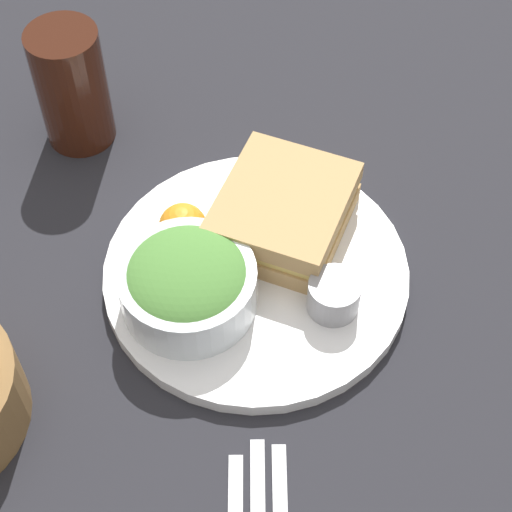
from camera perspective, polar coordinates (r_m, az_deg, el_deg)
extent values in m
plane|color=#232328|center=(0.82, 0.00, -1.47)|extent=(4.00, 4.00, 0.00)
cylinder|color=white|center=(0.82, 0.00, -1.16)|extent=(0.29, 0.29, 0.02)
cube|color=tan|center=(0.83, 1.82, 2.32)|extent=(0.16, 0.15, 0.02)
cube|color=#E5C666|center=(0.82, 1.84, 2.98)|extent=(0.16, 0.15, 0.01)
cube|color=tan|center=(0.81, 1.87, 3.66)|extent=(0.16, 0.15, 0.02)
cylinder|color=white|center=(0.77, -4.55, -2.09)|extent=(0.12, 0.12, 0.05)
ellipsoid|color=#4C8438|center=(0.76, -4.63, -1.44)|extent=(0.11, 0.11, 0.04)
cylinder|color=#99999E|center=(0.77, 5.20, -2.64)|extent=(0.05, 0.05, 0.03)
sphere|color=orange|center=(0.81, -4.89, 1.93)|extent=(0.05, 0.05, 0.05)
cylinder|color=#38190F|center=(0.92, -12.17, 10.96)|extent=(0.07, 0.07, 0.14)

